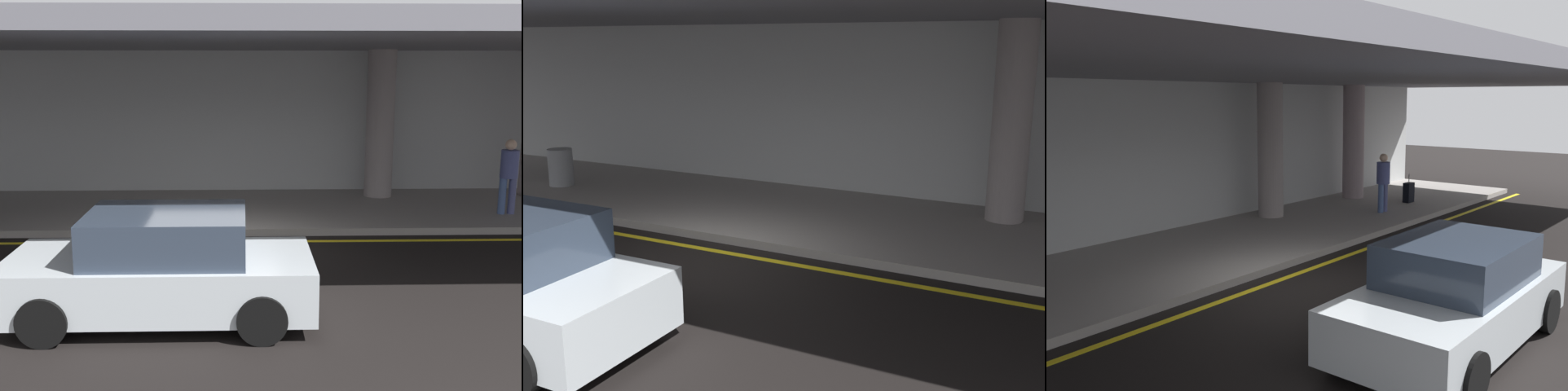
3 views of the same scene
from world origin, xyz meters
TOP-DOWN VIEW (x-y plane):
  - ground_plane at (0.00, 0.00)m, footprint 60.00×60.00m
  - sidewalk at (0.00, 3.10)m, footprint 26.00×4.20m
  - lane_stripe_yellow at (0.00, 0.60)m, footprint 26.00×0.14m
  - support_column_far_left at (4.00, 4.32)m, footprint 0.70×0.70m
  - ceiling_overhang at (0.00, 2.60)m, footprint 28.00×13.20m
  - terminal_back_wall at (0.00, 5.35)m, footprint 26.00×0.30m
  - trash_bin_steel at (-5.65, 2.65)m, footprint 0.56×0.56m

SIDE VIEW (x-z plane):
  - ground_plane at x=0.00m, z-range 0.00..0.00m
  - lane_stripe_yellow at x=0.00m, z-range 0.00..0.01m
  - sidewalk at x=0.00m, z-range 0.00..0.15m
  - trash_bin_steel at x=-5.65m, z-range 0.15..1.00m
  - terminal_back_wall at x=0.00m, z-range 0.00..3.80m
  - support_column_far_left at x=4.00m, z-range 0.15..3.80m
  - ceiling_overhang at x=0.00m, z-range 3.80..4.10m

